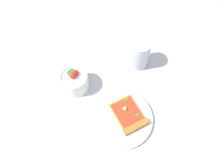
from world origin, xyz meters
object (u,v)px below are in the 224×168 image
(plate, at_px, (121,118))
(salad_bowl, at_px, (75,81))
(pizza_slice_main, at_px, (130,116))
(soda_glass, at_px, (139,54))

(plate, distance_m, salad_bowl, 0.22)
(plate, bearing_deg, salad_bowl, -8.32)
(plate, xyz_separation_m, pizza_slice_main, (-0.02, -0.02, 0.01))
(pizza_slice_main, bearing_deg, salad_bowl, -3.62)
(plate, relative_size, soda_glass, 1.84)
(pizza_slice_main, distance_m, soda_glass, 0.25)
(salad_bowl, bearing_deg, soda_glass, -125.76)
(plate, height_order, salad_bowl, salad_bowl)
(soda_glass, bearing_deg, pizza_slice_main, 109.25)
(pizza_slice_main, height_order, soda_glass, soda_glass)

